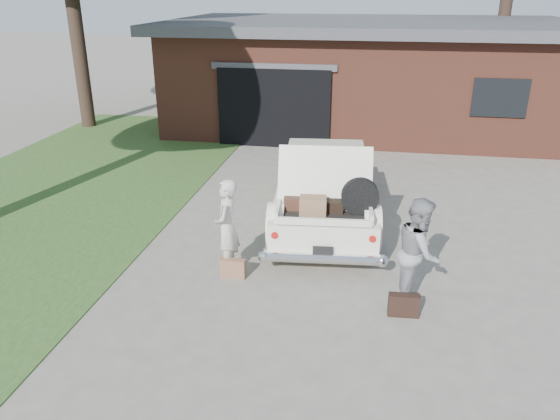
# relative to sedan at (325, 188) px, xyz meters

# --- Properties ---
(ground) EXTENTS (90.00, 90.00, 0.00)m
(ground) POSITION_rel_sedan_xyz_m (-0.48, -2.81, -0.69)
(ground) COLOR gray
(ground) RESTS_ON ground
(grass_strip) EXTENTS (6.00, 16.00, 0.02)m
(grass_strip) POSITION_rel_sedan_xyz_m (-5.98, 0.19, -0.68)
(grass_strip) COLOR #2D4C1E
(grass_strip) RESTS_ON ground
(house) EXTENTS (12.80, 7.80, 3.30)m
(house) POSITION_rel_sedan_xyz_m (0.51, 8.66, 0.98)
(house) COLOR brown
(house) RESTS_ON ground
(sedan) EXTENTS (2.23, 4.86, 1.87)m
(sedan) POSITION_rel_sedan_xyz_m (0.00, 0.00, 0.00)
(sedan) COLOR white
(sedan) RESTS_ON ground
(woman_left) EXTENTS (0.41, 0.59, 1.56)m
(woman_left) POSITION_rel_sedan_xyz_m (-1.32, -2.28, 0.09)
(woman_left) COLOR beige
(woman_left) RESTS_ON ground
(woman_right) EXTENTS (0.65, 0.82, 1.62)m
(woman_right) POSITION_rel_sedan_xyz_m (1.61, -2.71, 0.12)
(woman_right) COLOR gray
(woman_right) RESTS_ON ground
(suitcase_left) EXTENTS (0.41, 0.15, 0.31)m
(suitcase_left) POSITION_rel_sedan_xyz_m (-1.18, -2.47, -0.54)
(suitcase_left) COLOR #8F6248
(suitcase_left) RESTS_ON ground
(suitcase_right) EXTENTS (0.44, 0.16, 0.33)m
(suitcase_right) POSITION_rel_sedan_xyz_m (1.44, -3.11, -0.53)
(suitcase_right) COLOR black
(suitcase_right) RESTS_ON ground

